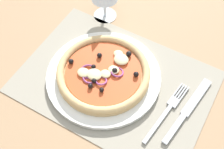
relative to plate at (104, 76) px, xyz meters
The scene contains 6 objects.
ground_plane 3.68cm from the plate, 10.57° to the left, with size 190.00×140.00×2.40cm, color #9E7A56.
placemat 3.07cm from the plate, 10.57° to the left, with size 45.27×31.91×0.40cm, color gray.
plate is the anchor object (origin of this frame).
pizza 1.66cm from the plate, 110.06° to the left, with size 22.33×22.33×2.69cm.
fork 17.20cm from the plate, ahead, with size 3.80×18.05×0.44cm.
knife 21.17cm from the plate, ahead, with size 4.37×20.04×0.62cm.
Camera 1 is at (18.75, -34.48, 61.88)cm, focal length 48.45 mm.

